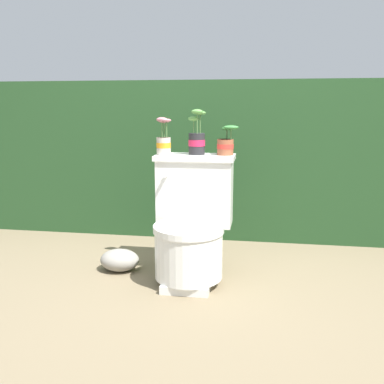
{
  "coord_description": "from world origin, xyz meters",
  "views": [
    {
      "loc": [
        0.33,
        -2.25,
        0.99
      ],
      "look_at": [
        -0.05,
        0.11,
        0.51
      ],
      "focal_mm": 40.0,
      "sensor_mm": 36.0,
      "label": 1
    }
  ],
  "objects_px": {
    "potted_plant_midleft": "(197,139)",
    "garden_stone": "(120,260)",
    "toilet": "(192,223)",
    "potted_plant_middle": "(226,144)",
    "potted_plant_left": "(164,141)"
  },
  "relations": [
    {
      "from": "potted_plant_left",
      "to": "potted_plant_midleft",
      "type": "height_order",
      "value": "potted_plant_midleft"
    },
    {
      "from": "toilet",
      "to": "potted_plant_midleft",
      "type": "distance_m",
      "value": 0.49
    },
    {
      "from": "potted_plant_midleft",
      "to": "potted_plant_middle",
      "type": "xyz_separation_m",
      "value": [
        0.17,
        0.0,
        -0.03
      ]
    },
    {
      "from": "potted_plant_midleft",
      "to": "garden_stone",
      "type": "distance_m",
      "value": 0.87
    },
    {
      "from": "potted_plant_left",
      "to": "garden_stone",
      "type": "xyz_separation_m",
      "value": [
        -0.26,
        -0.09,
        -0.72
      ]
    },
    {
      "from": "toilet",
      "to": "garden_stone",
      "type": "xyz_separation_m",
      "value": [
        -0.45,
        0.03,
        -0.26
      ]
    },
    {
      "from": "potted_plant_midleft",
      "to": "potted_plant_middle",
      "type": "relative_size",
      "value": 1.53
    },
    {
      "from": "potted_plant_left",
      "to": "garden_stone",
      "type": "relative_size",
      "value": 0.91
    },
    {
      "from": "toilet",
      "to": "potted_plant_midleft",
      "type": "xyz_separation_m",
      "value": [
        0.01,
        0.15,
        0.47
      ]
    },
    {
      "from": "toilet",
      "to": "potted_plant_midleft",
      "type": "bearing_deg",
      "value": 87.44
    },
    {
      "from": "toilet",
      "to": "potted_plant_middle",
      "type": "relative_size",
      "value": 4.1
    },
    {
      "from": "toilet",
      "to": "potted_plant_middle",
      "type": "bearing_deg",
      "value": 40.13
    },
    {
      "from": "potted_plant_left",
      "to": "potted_plant_middle",
      "type": "relative_size",
      "value": 1.26
    },
    {
      "from": "potted_plant_midleft",
      "to": "garden_stone",
      "type": "height_order",
      "value": "potted_plant_midleft"
    },
    {
      "from": "potted_plant_left",
      "to": "potted_plant_middle",
      "type": "xyz_separation_m",
      "value": [
        0.36,
        0.04,
        -0.01
      ]
    }
  ]
}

